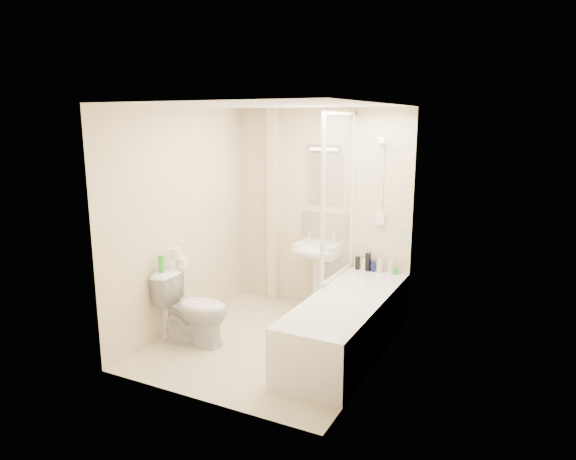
% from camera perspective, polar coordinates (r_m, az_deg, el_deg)
% --- Properties ---
extents(floor, '(2.50, 2.50, 0.00)m').
position_cam_1_polar(floor, '(5.45, -1.78, -12.37)').
color(floor, beige).
rests_on(floor, ground).
extents(wall_back, '(2.20, 0.02, 2.40)m').
position_cam_1_polar(wall_back, '(6.18, 3.70, 2.23)').
color(wall_back, beige).
rests_on(wall_back, ground).
extents(wall_left, '(0.02, 2.50, 2.40)m').
position_cam_1_polar(wall_left, '(5.67, -11.66, 1.10)').
color(wall_left, beige).
rests_on(wall_left, ground).
extents(wall_right, '(0.02, 2.50, 2.40)m').
position_cam_1_polar(wall_right, '(4.66, 10.10, -1.23)').
color(wall_right, beige).
rests_on(wall_right, ground).
extents(ceiling, '(2.20, 2.50, 0.02)m').
position_cam_1_polar(ceiling, '(4.96, -1.96, 13.73)').
color(ceiling, white).
rests_on(ceiling, wall_back).
extents(tile_back, '(0.70, 0.01, 1.75)m').
position_cam_1_polar(tile_back, '(5.88, 10.42, 3.77)').
color(tile_back, beige).
rests_on(tile_back, wall_back).
extents(tile_right, '(0.01, 2.10, 1.75)m').
position_cam_1_polar(tile_right, '(4.81, 10.75, 1.89)').
color(tile_right, beige).
rests_on(tile_right, wall_right).
extents(pipe_boxing, '(0.12, 0.12, 2.40)m').
position_cam_1_polar(pipe_boxing, '(6.39, -1.64, 2.58)').
color(pipe_boxing, beige).
rests_on(pipe_boxing, ground).
extents(splashback, '(0.60, 0.02, 0.30)m').
position_cam_1_polar(splashback, '(6.18, 4.07, 0.62)').
color(splashback, beige).
rests_on(splashback, wall_back).
extents(mirror, '(0.46, 0.01, 0.60)m').
position_cam_1_polar(mirror, '(6.10, 4.14, 5.69)').
color(mirror, white).
rests_on(mirror, wall_back).
extents(strip_light, '(0.42, 0.07, 0.07)m').
position_cam_1_polar(strip_light, '(6.04, 4.10, 9.16)').
color(strip_light, silver).
rests_on(strip_light, wall_back).
extents(bathtub, '(0.70, 2.10, 0.55)m').
position_cam_1_polar(bathtub, '(5.22, 6.64, -10.14)').
color(bathtub, white).
rests_on(bathtub, ground).
extents(shower_screen, '(0.04, 0.92, 1.80)m').
position_cam_1_polar(shower_screen, '(5.58, 5.69, 3.71)').
color(shower_screen, white).
rests_on(shower_screen, bathtub).
extents(shower_fixture, '(0.10, 0.16, 0.99)m').
position_cam_1_polar(shower_fixture, '(5.83, 10.33, 4.89)').
color(shower_fixture, white).
rests_on(shower_fixture, wall_back).
extents(pedestal_sink, '(0.49, 0.46, 0.95)m').
position_cam_1_polar(pedestal_sink, '(6.06, 3.18, -3.11)').
color(pedestal_sink, white).
rests_on(pedestal_sink, ground).
extents(bottle_black_a, '(0.05, 0.05, 0.16)m').
position_cam_1_polar(bottle_black_a, '(6.05, 7.73, -3.64)').
color(bottle_black_a, black).
rests_on(bottle_black_a, bathtub).
extents(bottle_white_a, '(0.05, 0.05, 0.14)m').
position_cam_1_polar(bottle_white_a, '(6.03, 8.42, -3.82)').
color(bottle_white_a, white).
rests_on(bottle_white_a, bathtub).
extents(bottle_black_b, '(0.06, 0.06, 0.21)m').
position_cam_1_polar(bottle_black_b, '(6.00, 8.87, -3.53)').
color(bottle_black_b, black).
rests_on(bottle_black_b, bathtub).
extents(bottle_blue, '(0.06, 0.06, 0.13)m').
position_cam_1_polar(bottle_blue, '(6.00, 9.44, -3.99)').
color(bottle_blue, navy).
rests_on(bottle_blue, bathtub).
extents(bottle_cream, '(0.07, 0.07, 0.16)m').
position_cam_1_polar(bottle_cream, '(5.97, 10.18, -3.91)').
color(bottle_cream, beige).
rests_on(bottle_cream, bathtub).
extents(bottle_white_b, '(0.06, 0.06, 0.15)m').
position_cam_1_polar(bottle_white_b, '(5.94, 11.34, -4.10)').
color(bottle_white_b, silver).
rests_on(bottle_white_b, bathtub).
extents(bottle_green, '(0.06, 0.06, 0.09)m').
position_cam_1_polar(bottle_green, '(5.93, 11.84, -4.46)').
color(bottle_green, green).
rests_on(bottle_green, bathtub).
extents(toilet, '(0.61, 0.84, 0.75)m').
position_cam_1_polar(toilet, '(5.40, -10.46, -8.53)').
color(toilet, white).
rests_on(toilet, ground).
extents(toilet_roll_lower, '(0.12, 0.12, 0.11)m').
position_cam_1_polar(toilet_roll_lower, '(5.47, -11.75, -3.58)').
color(toilet_roll_lower, white).
rests_on(toilet_roll_lower, toilet).
extents(toilet_roll_upper, '(0.12, 0.12, 0.11)m').
position_cam_1_polar(toilet_roll_upper, '(5.43, -12.41, -2.54)').
color(toilet_roll_upper, white).
rests_on(toilet_roll_upper, toilet_roll_lower).
extents(green_bottle, '(0.06, 0.06, 0.18)m').
position_cam_1_polar(green_bottle, '(5.34, -13.90, -3.70)').
color(green_bottle, green).
rests_on(green_bottle, toilet).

